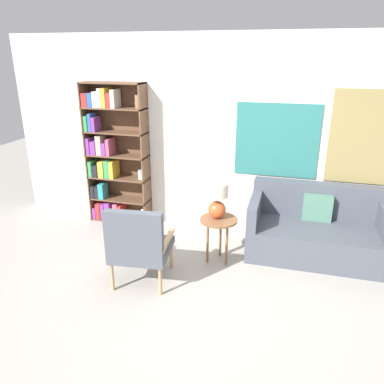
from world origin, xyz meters
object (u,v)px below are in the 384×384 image
at_px(armchair, 138,243).
at_px(side_table, 219,225).
at_px(couch, 315,230).
at_px(table_lamp, 217,199).
at_px(bookshelf, 111,156).

distance_m(armchair, side_table, 1.03).
relative_size(armchair, couch, 0.57).
bearing_deg(couch, side_table, -155.14).
xyz_separation_m(side_table, table_lamp, (-0.03, 0.03, 0.32)).
relative_size(armchair, table_lamp, 2.14).
bearing_deg(couch, table_lamp, -156.75).
xyz_separation_m(bookshelf, table_lamp, (1.76, -0.78, -0.19)).
bearing_deg(couch, bookshelf, 174.69).
xyz_separation_m(bookshelf, armchair, (1.07, -1.54, -0.49)).
height_order(bookshelf, table_lamp, bookshelf).
height_order(bookshelf, side_table, bookshelf).
bearing_deg(side_table, bookshelf, 155.78).
bearing_deg(bookshelf, armchair, -55.26).
height_order(armchair, couch, armchair).
relative_size(bookshelf, side_table, 3.60).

